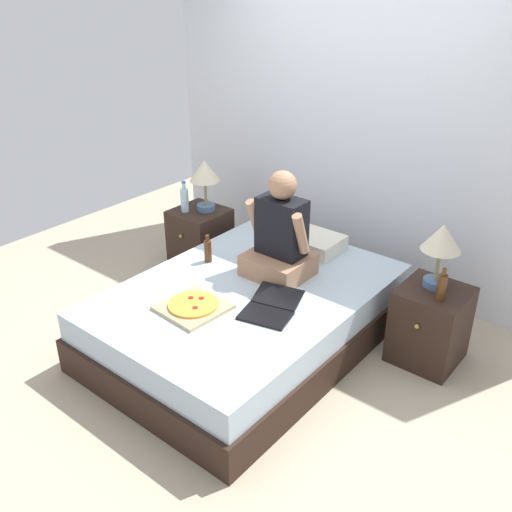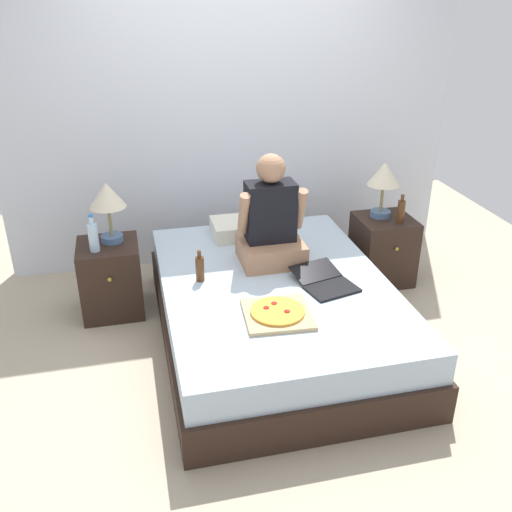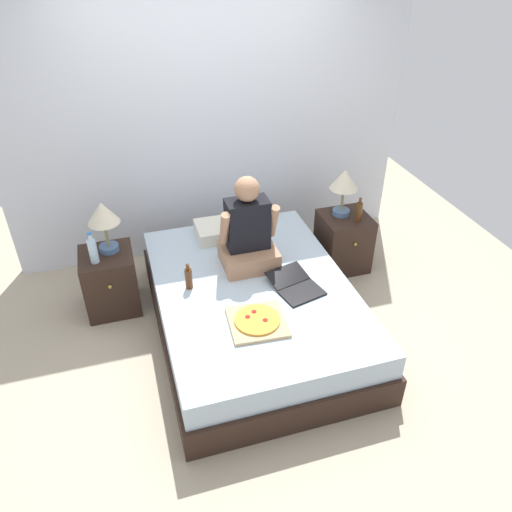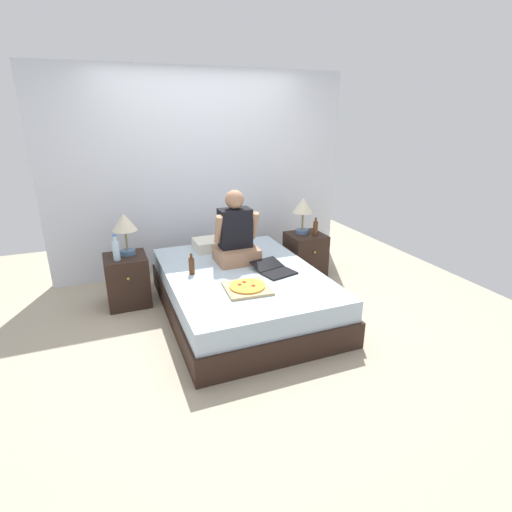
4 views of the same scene
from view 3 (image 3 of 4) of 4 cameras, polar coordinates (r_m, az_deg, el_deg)
ground_plane at (r=4.23m, az=-0.27°, el=-8.24°), size 5.82×5.82×0.00m
wall_back at (r=4.80m, az=-5.39°, el=14.47°), size 3.82×0.12×2.50m
bed at (r=4.08m, az=-0.28°, el=-5.91°), size 1.53×2.15×0.46m
nightstand_left at (r=4.46m, az=-16.29°, el=-2.75°), size 0.44×0.47×0.55m
lamp_on_left_nightstand at (r=4.18m, az=-17.09°, el=4.35°), size 0.26×0.26×0.45m
water_bottle at (r=4.18m, az=-18.14°, el=0.61°), size 0.07×0.07×0.28m
nightstand_right at (r=4.88m, az=9.93°, el=1.66°), size 0.44×0.47×0.55m
lamp_on_right_nightstand at (r=4.61m, az=10.05°, el=8.24°), size 0.26×0.26×0.45m
beer_bottle at (r=4.64m, az=11.68°, el=5.02°), size 0.06×0.06×0.23m
pillow at (r=4.54m, az=-3.54°, el=3.07°), size 0.52×0.34×0.12m
person_seated at (r=4.03m, az=-0.92°, el=2.56°), size 0.47×0.40×0.78m
laptop at (r=3.90m, az=4.72°, el=-3.55°), size 0.41×0.48×0.07m
pizza_box at (r=3.58m, az=0.14°, el=-7.46°), size 0.43×0.43×0.05m
beer_bottle_on_bed at (r=3.89m, az=-7.71°, el=-2.52°), size 0.06×0.06×0.22m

